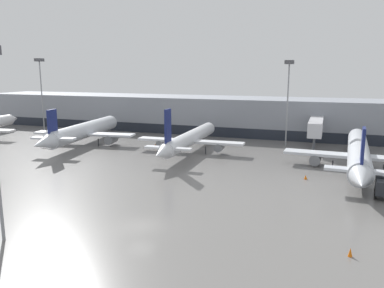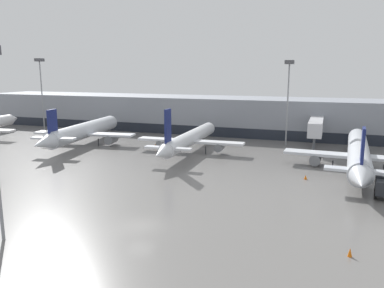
% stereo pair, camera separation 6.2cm
% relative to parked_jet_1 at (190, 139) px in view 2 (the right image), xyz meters
% --- Properties ---
extents(ground_plane, '(320.00, 320.00, 0.00)m').
position_rel_parked_jet_1_xyz_m(ground_plane, '(7.79, -35.00, -2.71)').
color(ground_plane, slate).
extents(terminal_building, '(160.00, 29.89, 9.00)m').
position_rel_parked_jet_1_xyz_m(terminal_building, '(7.86, 26.93, 1.78)').
color(terminal_building, gray).
rests_on(terminal_building, ground_plane).
extents(parked_jet_1, '(21.22, 33.47, 9.51)m').
position_rel_parked_jet_1_xyz_m(parked_jet_1, '(0.00, 0.00, 0.00)').
color(parked_jet_1, silver).
rests_on(parked_jet_1, ground_plane).
extents(parked_jet_3, '(23.34, 39.59, 8.54)m').
position_rel_parked_jet_1_xyz_m(parked_jet_3, '(29.86, -2.62, -0.11)').
color(parked_jet_3, silver).
rests_on(parked_jet_3, ground_plane).
extents(parked_jet_4, '(22.57, 35.51, 8.66)m').
position_rel_parked_jet_1_xyz_m(parked_jet_4, '(-24.35, -0.07, 0.17)').
color(parked_jet_4, silver).
rests_on(parked_jet_4, ground_plane).
extents(service_truck_1, '(2.22, 6.06, 2.42)m').
position_rel_parked_jet_1_xyz_m(service_truck_1, '(31.90, -15.99, -1.20)').
color(service_truck_1, '#2D333D').
rests_on(service_truck_1, ground_plane).
extents(traffic_cone_0, '(0.38, 0.38, 0.79)m').
position_rel_parked_jet_1_xyz_m(traffic_cone_0, '(27.39, -34.70, -2.32)').
color(traffic_cone_0, orange).
rests_on(traffic_cone_0, ground_plane).
extents(traffic_cone_1, '(0.47, 0.47, 0.77)m').
position_rel_parked_jet_1_xyz_m(traffic_cone_1, '(-8.37, 2.01, -2.33)').
color(traffic_cone_1, orange).
rests_on(traffic_cone_1, ground_plane).
extents(traffic_cone_4, '(0.45, 0.45, 0.65)m').
position_rel_parked_jet_1_xyz_m(traffic_cone_4, '(22.39, -11.69, -2.39)').
color(traffic_cone_4, orange).
rests_on(traffic_cone_4, ground_plane).
extents(apron_light_mast_2, '(1.80, 1.80, 18.90)m').
position_rel_parked_jet_1_xyz_m(apron_light_mast_2, '(-46.59, 13.02, 12.14)').
color(apron_light_mast_2, gray).
rests_on(apron_light_mast_2, ground_plane).
extents(apron_light_mast_7, '(1.80, 1.80, 17.78)m').
position_rel_parked_jet_1_xyz_m(apron_light_mast_7, '(16.76, 13.58, 11.37)').
color(apron_light_mast_7, gray).
rests_on(apron_light_mast_7, ground_plane).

